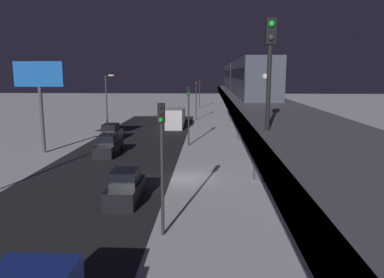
% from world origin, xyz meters
% --- Properties ---
extents(ground_plane, '(240.00, 240.00, 0.00)m').
position_xyz_m(ground_plane, '(0.00, 0.00, 0.00)').
color(ground_plane, white).
extents(avenue_asphalt, '(11.00, 80.70, 0.01)m').
position_xyz_m(avenue_asphalt, '(6.48, 0.00, 0.00)').
color(avenue_asphalt, '#28282D').
rests_on(avenue_asphalt, ground_plane).
extents(elevated_railway, '(5.00, 80.70, 5.65)m').
position_xyz_m(elevated_railway, '(-5.73, 0.00, 4.90)').
color(elevated_railway, slate).
rests_on(elevated_railway, ground_plane).
extents(subway_train, '(2.94, 36.87, 3.40)m').
position_xyz_m(subway_train, '(-5.82, -18.66, 7.43)').
color(subway_train, '#4C5160').
rests_on(subway_train, elevated_railway).
extents(rail_signal, '(0.36, 0.41, 4.00)m').
position_xyz_m(rail_signal, '(-3.96, 12.91, 8.37)').
color(rail_signal, black).
rests_on(rail_signal, elevated_railway).
extents(sedan_black, '(1.91, 4.70, 1.97)m').
position_xyz_m(sedan_black, '(7.88, -7.79, 0.79)').
color(sedan_black, black).
rests_on(sedan_black, ground_plane).
extents(sedan_black_2, '(1.80, 4.14, 1.97)m').
position_xyz_m(sedan_black_2, '(3.28, 5.10, 0.80)').
color(sedan_black_2, black).
rests_on(sedan_black_2, ground_plane).
extents(sedan_silver, '(1.80, 4.62, 1.97)m').
position_xyz_m(sedan_silver, '(9.68, -15.31, 0.80)').
color(sedan_silver, '#B2B2B7').
rests_on(sedan_silver, ground_plane).
extents(delivery_van, '(2.40, 7.40, 2.80)m').
position_xyz_m(delivery_van, '(3.08, -26.62, 1.35)').
color(delivery_van, '#2D6038').
rests_on(delivery_van, ground_plane).
extents(traffic_light_near, '(0.32, 0.44, 6.40)m').
position_xyz_m(traffic_light_near, '(0.38, 9.78, 4.20)').
color(traffic_light_near, '#2D2D2D').
rests_on(traffic_light_near, ground_plane).
extents(traffic_light_mid, '(0.32, 0.44, 6.40)m').
position_xyz_m(traffic_light_mid, '(0.38, -12.74, 4.20)').
color(traffic_light_mid, '#2D2D2D').
rests_on(traffic_light_mid, ground_plane).
extents(traffic_light_far, '(0.32, 0.44, 6.40)m').
position_xyz_m(traffic_light_far, '(0.38, -35.26, 4.20)').
color(traffic_light_far, '#2D2D2D').
rests_on(traffic_light_far, ground_plane).
extents(traffic_light_distant, '(0.32, 0.44, 6.40)m').
position_xyz_m(traffic_light_distant, '(0.38, -57.79, 4.20)').
color(traffic_light_distant, '#2D2D2D').
rests_on(traffic_light_distant, ground_plane).
extents(commercial_billboard, '(4.80, 0.36, 8.90)m').
position_xyz_m(commercial_billboard, '(14.54, -8.40, 6.83)').
color(commercial_billboard, '#4C4C51').
rests_on(commercial_billboard, ground_plane).
extents(street_lamp_far, '(1.35, 0.44, 7.65)m').
position_xyz_m(street_lamp_far, '(12.55, -25.00, 4.81)').
color(street_lamp_far, '#38383D').
rests_on(street_lamp_far, ground_plane).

